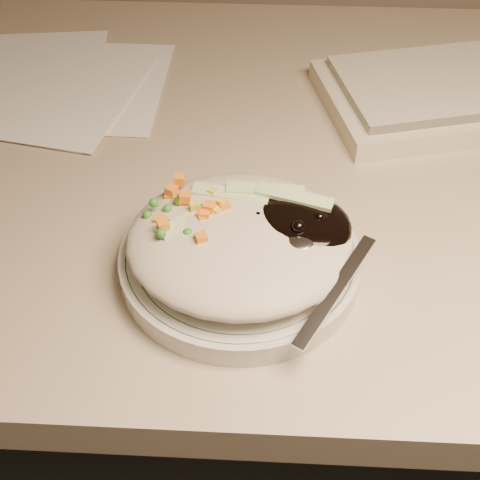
{
  "coord_description": "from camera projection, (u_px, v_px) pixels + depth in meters",
  "views": [
    {
      "loc": [
        -0.06,
        0.78,
        1.17
      ],
      "look_at": [
        -0.08,
        1.19,
        0.78
      ],
      "focal_mm": 50.0,
      "sensor_mm": 36.0,
      "label": 1
    }
  ],
  "objects": [
    {
      "name": "desk",
      "position": [
        307.0,
        272.0,
        0.87
      ],
      "size": [
        1.4,
        0.7,
        0.74
      ],
      "color": "tan",
      "rests_on": "ground"
    },
    {
      "name": "meal",
      "position": [
        245.0,
        236.0,
        0.56
      ],
      "size": [
        0.21,
        0.19,
        0.05
      ],
      "color": "#B2AA90",
      "rests_on": "plate"
    },
    {
      "name": "plate",
      "position": [
        240.0,
        261.0,
        0.59
      ],
      "size": [
        0.21,
        0.21,
        0.02
      ],
      "primitive_type": "cylinder",
      "color": "beige",
      "rests_on": "desk"
    },
    {
      "name": "plate_rim",
      "position": [
        240.0,
        253.0,
        0.58
      ],
      "size": [
        0.2,
        0.2,
        0.0
      ],
      "color": "#144723",
      "rests_on": "plate"
    },
    {
      "name": "papers",
      "position": [
        11.0,
        82.0,
        0.82
      ],
      "size": [
        0.39,
        0.28,
        0.0
      ],
      "color": "white",
      "rests_on": "desk"
    }
  ]
}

